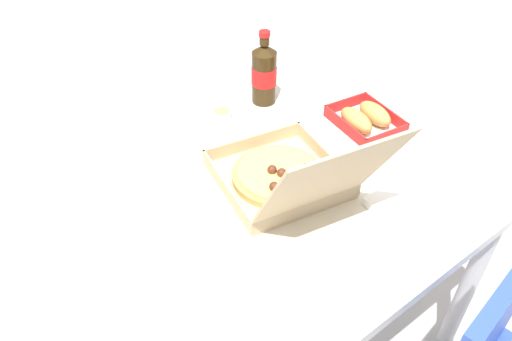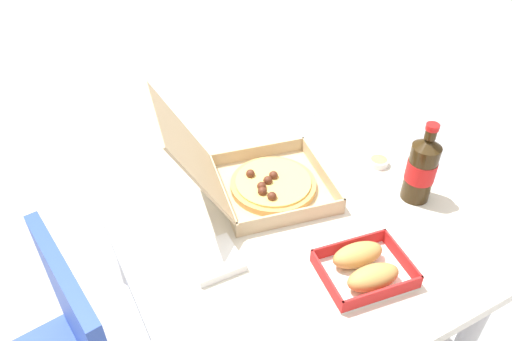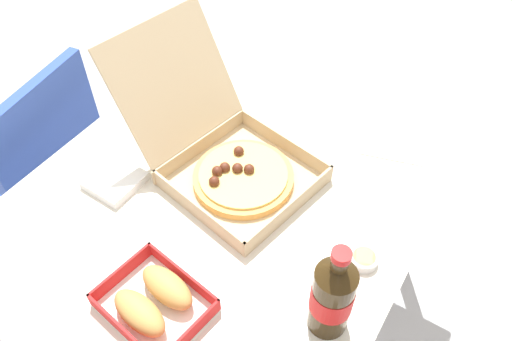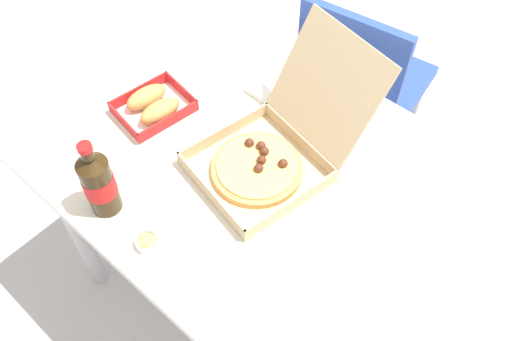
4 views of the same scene
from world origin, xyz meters
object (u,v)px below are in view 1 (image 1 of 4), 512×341
bread_side_box (365,119)px  paper_menu (110,188)px  napkin_pile (396,205)px  dipping_sauce_cup (222,114)px  cola_bottle (264,73)px  pizza_box_open (287,176)px

bread_side_box → paper_menu: 0.71m
napkin_pile → dipping_sauce_cup: (0.11, -0.56, 0.00)m
bread_side_box → cola_bottle: size_ratio=0.94×
bread_side_box → paper_menu: size_ratio=1.00×
cola_bottle → paper_menu: cola_bottle is taller
pizza_box_open → paper_menu: pizza_box_open is taller
pizza_box_open → napkin_pile: 0.26m
pizza_box_open → bread_side_box: 0.36m
cola_bottle → paper_menu: 0.55m
napkin_pile → bread_side_box: bearing=-124.5°
pizza_box_open → cola_bottle: size_ratio=2.09×
napkin_pile → cola_bottle: bearing=-94.5°
cola_bottle → napkin_pile: cola_bottle is taller
cola_bottle → dipping_sauce_cup: 0.17m
napkin_pile → dipping_sauce_cup: same height
napkin_pile → dipping_sauce_cup: bearing=-79.1°
pizza_box_open → paper_menu: 0.43m
bread_side_box → cola_bottle: bearing=-62.6°
pizza_box_open → bread_side_box: pizza_box_open is taller
paper_menu → napkin_pile: napkin_pile is taller
cola_bottle → napkin_pile: bearing=85.5°
bread_side_box → napkin_pile: (0.19, 0.27, -0.02)m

